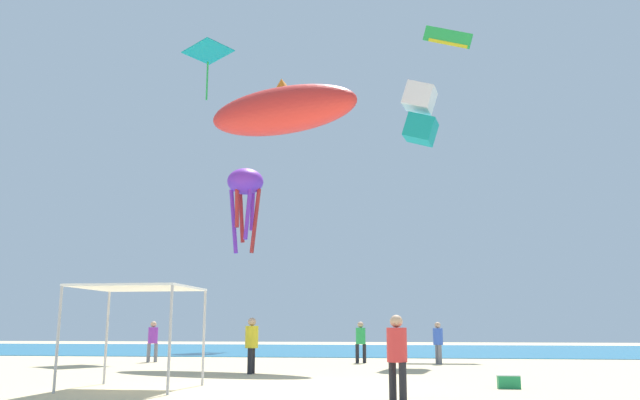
# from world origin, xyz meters

# --- Properties ---
(ground) EXTENTS (110.00, 110.00, 0.10)m
(ground) POSITION_xyz_m (0.00, 0.00, -0.05)
(ground) COLOR #D1BA8C
(ocean_strip) EXTENTS (110.00, 25.66, 0.03)m
(ocean_strip) POSITION_xyz_m (0.00, 29.59, 0.01)
(ocean_strip) COLOR #1E6B93
(ocean_strip) RESTS_ON ground
(canopy_tent) EXTENTS (2.93, 2.67, 2.63)m
(canopy_tent) POSITION_xyz_m (-4.20, -1.20, 2.47)
(canopy_tent) COLOR #B2B2B7
(canopy_tent) RESTS_ON ground
(person_near_tent) EXTENTS (0.49, 0.44, 1.85)m
(person_near_tent) POSITION_xyz_m (-8.88, 11.44, 1.08)
(person_near_tent) COLOR slate
(person_near_tent) RESTS_ON ground
(person_leftmost) EXTENTS (0.48, 0.43, 1.82)m
(person_leftmost) POSITION_xyz_m (0.71, 11.94, 1.07)
(person_leftmost) COLOR black
(person_leftmost) RESTS_ON ground
(person_central) EXTENTS (0.45, 0.51, 1.90)m
(person_central) POSITION_xyz_m (-2.52, 4.61, 1.11)
(person_central) COLOR black
(person_central) RESTS_ON ground
(person_rightmost) EXTENTS (0.43, 0.46, 1.80)m
(person_rightmost) POSITION_xyz_m (4.13, 11.60, 1.06)
(person_rightmost) COLOR slate
(person_rightmost) RESTS_ON ground
(person_far_shore) EXTENTS (0.43, 0.43, 1.82)m
(person_far_shore) POSITION_xyz_m (2.62, -3.36, 1.07)
(person_far_shore) COLOR black
(person_far_shore) RESTS_ON ground
(cooler_box) EXTENTS (0.57, 0.37, 0.35)m
(cooler_box) POSITION_xyz_m (5.43, 0.30, 0.18)
(cooler_box) COLOR #1E8C4C
(cooler_box) RESTS_ON ground
(kite_inflatable_red) EXTENTS (8.13, 4.83, 3.02)m
(kite_inflatable_red) POSITION_xyz_m (-2.84, 10.97, 11.70)
(kite_inflatable_red) COLOR red
(kite_diamond_teal) EXTENTS (3.20, 3.21, 3.38)m
(kite_diamond_teal) POSITION_xyz_m (-9.10, 18.59, 18.32)
(kite_diamond_teal) COLOR teal
(kite_parafoil_green) EXTENTS (3.39, 1.14, 2.11)m
(kite_parafoil_green) POSITION_xyz_m (6.05, 24.32, 21.18)
(kite_parafoil_green) COLOR green
(kite_octopus_purple) EXTENTS (3.53, 3.53, 6.14)m
(kite_octopus_purple) POSITION_xyz_m (-8.56, 26.40, 11.60)
(kite_octopus_purple) COLOR purple
(kite_box_white) EXTENTS (1.93, 1.68, 3.31)m
(kite_box_white) POSITION_xyz_m (3.74, 14.04, 12.27)
(kite_box_white) COLOR white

